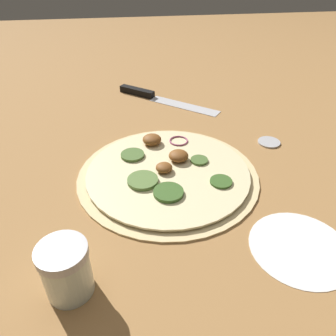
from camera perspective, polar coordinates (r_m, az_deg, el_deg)
ground_plane at (r=0.62m, az=0.00°, el=-1.29°), size 3.00×3.00×0.00m
pizza at (r=0.61m, az=-0.09°, el=-0.67°), size 0.34×0.34×0.03m
knife at (r=0.93m, az=-2.93°, el=12.45°), size 0.25×0.21×0.02m
spice_jar at (r=0.43m, az=-17.29°, el=-16.60°), size 0.06×0.06×0.08m
loose_cap at (r=0.75m, az=17.20°, el=4.43°), size 0.05×0.05×0.01m
flour_patch at (r=0.52m, az=22.02°, el=-12.70°), size 0.15×0.15×0.00m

